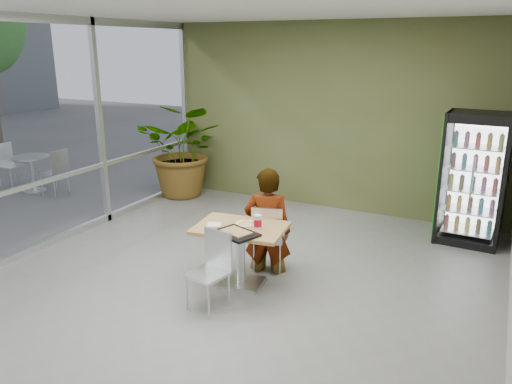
# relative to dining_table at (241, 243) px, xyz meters

# --- Properties ---
(ground) EXTENTS (7.00, 7.00, 0.00)m
(ground) POSITION_rel_dining_table_xyz_m (-0.08, -0.14, -0.54)
(ground) COLOR slate
(ground) RESTS_ON ground
(room_envelope) EXTENTS (6.00, 7.00, 3.20)m
(room_envelope) POSITION_rel_dining_table_xyz_m (-0.08, -0.14, 1.06)
(room_envelope) COLOR beige
(room_envelope) RESTS_ON ground
(storefront_frame) EXTENTS (0.10, 7.00, 3.20)m
(storefront_frame) POSITION_rel_dining_table_xyz_m (-3.08, -0.14, 1.06)
(storefront_frame) COLOR silver
(storefront_frame) RESTS_ON ground
(dining_table) EXTENTS (1.14, 0.87, 0.75)m
(dining_table) POSITION_rel_dining_table_xyz_m (0.00, 0.00, 0.00)
(dining_table) COLOR tan
(dining_table) RESTS_ON ground
(chair_far) EXTENTS (0.48, 0.48, 0.88)m
(chair_far) POSITION_rel_dining_table_xyz_m (0.13, 0.49, -0.02)
(chair_far) COLOR silver
(chair_far) RESTS_ON ground
(chair_near) EXTENTS (0.45, 0.45, 0.87)m
(chair_near) POSITION_rel_dining_table_xyz_m (-0.03, -0.58, -0.03)
(chair_near) COLOR silver
(chair_near) RESTS_ON ground
(seated_woman) EXTENTS (0.70, 0.55, 1.66)m
(seated_woman) POSITION_rel_dining_table_xyz_m (0.10, 0.53, -0.01)
(seated_woman) COLOR black
(seated_woman) RESTS_ON ground
(pizza_plate) EXTENTS (0.35, 0.29, 0.03)m
(pizza_plate) POSITION_rel_dining_table_xyz_m (0.02, 0.10, 0.23)
(pizza_plate) COLOR silver
(pizza_plate) RESTS_ON dining_table
(soda_cup) EXTENTS (0.09, 0.09, 0.17)m
(soda_cup) POSITION_rel_dining_table_xyz_m (0.22, 0.02, 0.29)
(soda_cup) COLOR silver
(soda_cup) RESTS_ON dining_table
(napkin_stack) EXTENTS (0.22, 0.22, 0.02)m
(napkin_stack) POSITION_rel_dining_table_xyz_m (-0.28, -0.13, 0.22)
(napkin_stack) COLOR silver
(napkin_stack) RESTS_ON dining_table
(cafeteria_tray) EXTENTS (0.56, 0.49, 0.03)m
(cafeteria_tray) POSITION_rel_dining_table_xyz_m (0.09, -0.26, 0.23)
(cafeteria_tray) COLOR black
(cafeteria_tray) RESTS_ON dining_table
(beverage_fridge) EXTENTS (0.90, 0.71, 1.91)m
(beverage_fridge) POSITION_rel_dining_table_xyz_m (2.31, 2.73, 0.42)
(beverage_fridge) COLOR black
(beverage_fridge) RESTS_ON ground
(potted_plant) EXTENTS (1.85, 1.68, 1.78)m
(potted_plant) POSITION_rel_dining_table_xyz_m (-2.75, 2.82, 0.35)
(potted_plant) COLOR #366628
(potted_plant) RESTS_ON ground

